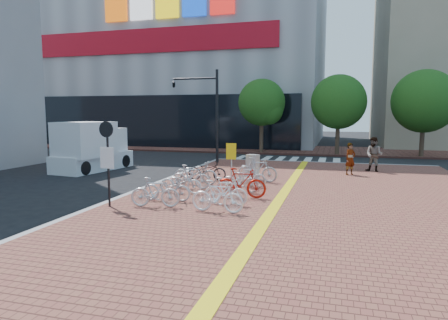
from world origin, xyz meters
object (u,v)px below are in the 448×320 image
(bike_7, at_px, (226,191))
(yellow_sign, at_px, (231,155))
(bike_8, at_px, (241,183))
(notice_sign, at_px, (107,153))
(bike_0, at_px, (155,192))
(bike_9, at_px, (240,180))
(pedestrian_a, at_px, (350,159))
(bike_5, at_px, (207,170))
(bike_1, at_px, (167,188))
(box_truck, at_px, (92,147))
(bike_3, at_px, (191,177))
(bike_2, at_px, (181,182))
(bike_4, at_px, (195,173))
(bike_11, at_px, (257,170))
(traffic_light_pole, at_px, (197,99))
(bike_10, at_px, (249,176))
(bike_6, at_px, (217,196))
(utility_box, at_px, (253,167))
(pedestrian_b, at_px, (374,154))

(bike_7, distance_m, yellow_sign, 5.19)
(bike_8, distance_m, notice_sign, 4.99)
(bike_0, height_order, bike_8, bike_8)
(notice_sign, bearing_deg, bike_9, 44.56)
(pedestrian_a, bearing_deg, bike_5, 169.81)
(bike_8, distance_m, pedestrian_a, 8.20)
(notice_sign, bearing_deg, bike_1, 41.19)
(bike_9, relative_size, pedestrian_a, 0.97)
(pedestrian_a, distance_m, box_truck, 14.59)
(bike_3, relative_size, box_truck, 0.33)
(bike_2, bearing_deg, bike_0, 178.92)
(bike_4, bearing_deg, bike_7, -148.47)
(bike_0, distance_m, bike_11, 6.38)
(bike_11, distance_m, yellow_sign, 1.46)
(bike_4, relative_size, traffic_light_pole, 0.34)
(bike_1, bearing_deg, bike_11, -31.94)
(bike_9, height_order, bike_10, bike_9)
(notice_sign, height_order, traffic_light_pole, traffic_light_pole)
(bike_4, distance_m, bike_6, 5.23)
(bike_6, height_order, notice_sign, notice_sign)
(bike_5, distance_m, utility_box, 2.23)
(pedestrian_b, relative_size, yellow_sign, 1.07)
(bike_0, bearing_deg, bike_11, -31.90)
(bike_4, relative_size, notice_sign, 0.68)
(bike_5, height_order, bike_10, bike_5)
(bike_2, xyz_separation_m, bike_7, (2.28, -1.44, 0.03))
(bike_1, relative_size, pedestrian_b, 0.94)
(bike_10, relative_size, box_truck, 0.30)
(bike_10, height_order, yellow_sign, yellow_sign)
(traffic_light_pole, bearing_deg, bike_11, -50.86)
(bike_8, relative_size, notice_sign, 0.65)
(bike_0, height_order, bike_9, bike_0)
(utility_box, relative_size, yellow_sign, 0.68)
(bike_0, xyz_separation_m, pedestrian_a, (6.60, 9.34, 0.32))
(bike_7, height_order, pedestrian_b, pedestrian_b)
(bike_5, relative_size, traffic_light_pole, 0.31)
(bike_9, relative_size, bike_10, 1.03)
(bike_0, bearing_deg, pedestrian_b, -45.95)
(bike_2, distance_m, box_truck, 9.66)
(bike_11, relative_size, box_truck, 0.37)
(bike_6, height_order, pedestrian_a, pedestrian_a)
(bike_7, bearing_deg, box_truck, 61.00)
(yellow_sign, distance_m, box_truck, 9.23)
(bike_3, bearing_deg, box_truck, 58.52)
(bike_4, bearing_deg, bike_6, -155.30)
(bike_10, relative_size, pedestrian_a, 0.95)
(bike_1, xyz_separation_m, bike_5, (0.02, 4.66, 0.02))
(bike_2, height_order, bike_9, bike_9)
(bike_8, xyz_separation_m, yellow_sign, (-1.39, 3.77, 0.66))
(bike_0, relative_size, bike_5, 0.93)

